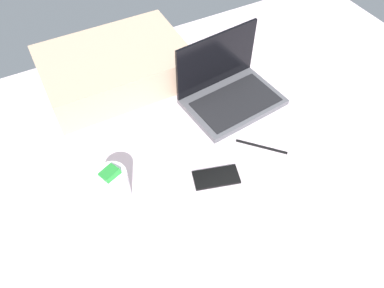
{
  "coord_description": "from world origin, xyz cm",
  "views": [
    {
      "loc": [
        -54.68,
        -60.03,
        111.48
      ],
      "look_at": [
        -21.68,
        2.56,
        24.0
      ],
      "focal_mm": 34.16,
      "sensor_mm": 36.0,
      "label": 1
    }
  ],
  "objects_px": {
    "cell_phone": "(216,177)",
    "snack_cup": "(114,186)",
    "pillow": "(115,67)",
    "laptop": "(228,90)"
  },
  "relations": [
    {
      "from": "cell_phone",
      "to": "pillow",
      "type": "distance_m",
      "value": 0.58
    },
    {
      "from": "cell_phone",
      "to": "snack_cup",
      "type": "bearing_deg",
      "value": -89.16
    },
    {
      "from": "laptop",
      "to": "pillow",
      "type": "distance_m",
      "value": 0.43
    },
    {
      "from": "laptop",
      "to": "snack_cup",
      "type": "height_order",
      "value": "laptop"
    },
    {
      "from": "snack_cup",
      "to": "cell_phone",
      "type": "relative_size",
      "value": 0.91
    },
    {
      "from": "laptop",
      "to": "cell_phone",
      "type": "height_order",
      "value": "laptop"
    },
    {
      "from": "laptop",
      "to": "pillow",
      "type": "bearing_deg",
      "value": 132.22
    },
    {
      "from": "snack_cup",
      "to": "pillow",
      "type": "xyz_separation_m",
      "value": [
        0.18,
        0.48,
        0.01
      ]
    },
    {
      "from": "snack_cup",
      "to": "pillow",
      "type": "relative_size",
      "value": 0.24
    },
    {
      "from": "snack_cup",
      "to": "cell_phone",
      "type": "xyz_separation_m",
      "value": [
        0.29,
        -0.08,
        -0.05
      ]
    }
  ]
}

